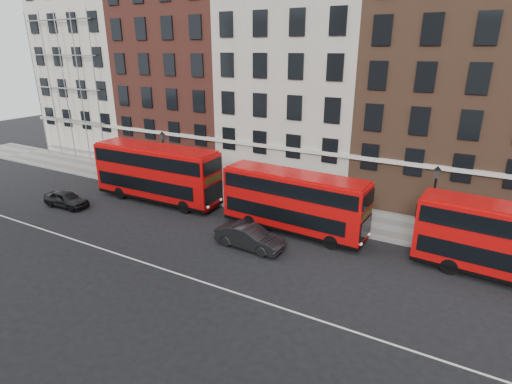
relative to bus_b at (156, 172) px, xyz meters
The scene contains 12 objects.
ground 10.41m from the bus_b, 39.44° to the right, with size 120.00×120.00×0.00m, color black.
pavement 9.14m from the bus_b, 27.67° to the left, with size 80.00×5.00×0.15m, color slate.
kerb 8.32m from the bus_b, 11.51° to the left, with size 80.00×0.30×0.16m, color gray.
road_centre_line 11.74m from the bus_b, 47.18° to the right, with size 70.00×0.12×0.01m, color white.
building_terrace 15.72m from the bus_b, 56.85° to the left, with size 64.00×11.95×22.00m.
bus_b is the anchor object (origin of this frame).
bus_c 12.38m from the bus_b, ahead, with size 10.31×2.97×4.29m.
car_rear 7.52m from the bus_b, 139.98° to the right, with size 1.58×3.93×1.34m, color black.
car_front 11.67m from the bus_b, 18.21° to the right, with size 1.59×4.56×1.50m, color black.
lamp_post_left 2.39m from the bus_b, 114.68° to the left, with size 0.44×0.44×5.33m.
lamp_post_right 21.03m from the bus_b, ahead, with size 0.44×0.44×5.33m.
iron_railings 10.19m from the bus_b, 38.89° to the left, with size 6.60×0.06×1.00m, color black, non-canonical shape.
Camera 1 is at (14.76, -17.22, 12.14)m, focal length 28.00 mm.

